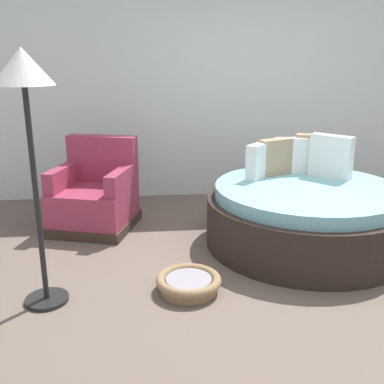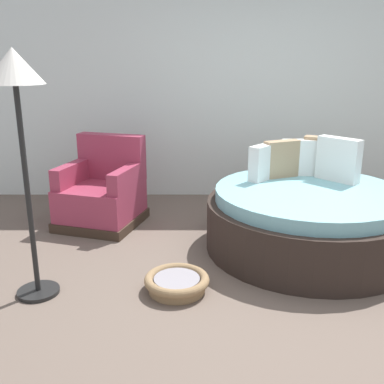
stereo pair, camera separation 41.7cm
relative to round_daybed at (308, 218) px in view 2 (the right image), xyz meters
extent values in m
cube|color=#66564C|center=(-0.41, -0.72, -0.32)|extent=(8.00, 8.00, 0.02)
cube|color=silver|center=(-0.41, 1.78, 1.22)|extent=(8.00, 0.12, 3.05)
cylinder|color=#2D231E|center=(0.00, -0.02, -0.07)|extent=(1.90, 1.90, 0.47)
cylinder|color=#7AB7C1|center=(0.00, -0.02, 0.22)|extent=(1.75, 1.75, 0.12)
cube|color=white|center=(0.33, 0.29, 0.49)|extent=(0.38, 0.39, 0.42)
cube|color=tan|center=(0.24, 0.49, 0.48)|extent=(0.41, 0.28, 0.40)
cube|color=white|center=(0.01, 0.51, 0.46)|extent=(0.37, 0.13, 0.37)
cube|color=tan|center=(-0.19, 0.44, 0.47)|extent=(0.39, 0.25, 0.37)
cube|color=white|center=(-0.39, 0.34, 0.45)|extent=(0.32, 0.34, 0.34)
cube|color=#38281E|center=(-2.08, 0.62, -0.26)|extent=(1.00, 1.00, 0.10)
cube|color=#99334C|center=(-2.08, 0.62, -0.04)|extent=(0.95, 0.95, 0.34)
cube|color=#99334C|center=(-1.99, 0.92, 0.38)|extent=(0.77, 0.37, 0.50)
cube|color=#99334C|center=(-2.38, 0.72, 0.24)|extent=(0.31, 0.69, 0.22)
cube|color=#99334C|center=(-1.77, 0.53, 0.24)|extent=(0.31, 0.69, 0.22)
cylinder|color=#8E704C|center=(-1.21, -0.83, -0.28)|extent=(0.44, 0.44, 0.06)
torus|color=#8E704C|center=(-1.21, -0.83, -0.21)|extent=(0.51, 0.51, 0.07)
cylinder|color=gray|center=(-1.21, -0.83, -0.22)|extent=(0.36, 0.36, 0.05)
cylinder|color=black|center=(-2.28, -0.86, -0.29)|extent=(0.32, 0.32, 0.03)
cylinder|color=black|center=(-2.28, -0.86, 0.50)|extent=(0.04, 0.04, 1.55)
cone|color=silver|center=(-2.28, -0.86, 1.39)|extent=(0.40, 0.40, 0.24)
camera|label=1|loc=(-1.51, -3.95, 1.45)|focal=42.00mm
camera|label=2|loc=(-1.09, -3.97, 1.45)|focal=42.00mm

